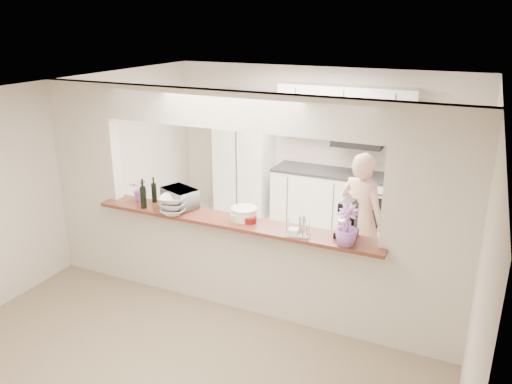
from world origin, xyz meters
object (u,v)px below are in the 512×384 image
Objects in this scene: refrigerator at (448,193)px; stand_mixer at (348,220)px; toaster_oven at (180,198)px; person at (361,219)px.

refrigerator is 4.40× the size of stand_mixer.
refrigerator is 4.07× the size of toaster_oven.
toaster_oven is at bearing -137.14° from refrigerator.
person is at bearing -122.05° from refrigerator.
stand_mixer is (-0.80, -2.59, 0.41)m from refrigerator.
toaster_oven is 1.08× the size of stand_mixer.
refrigerator reaches higher than toaster_oven.
refrigerator is 3.84m from toaster_oven.
refrigerator reaches higher than person.
toaster_oven is 2.25m from person.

